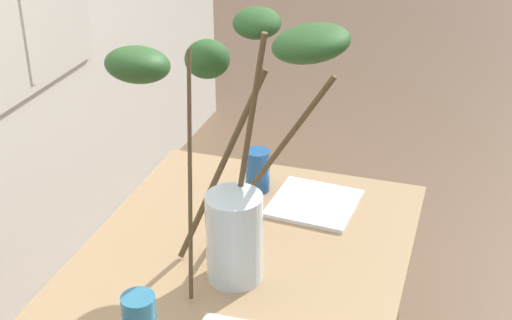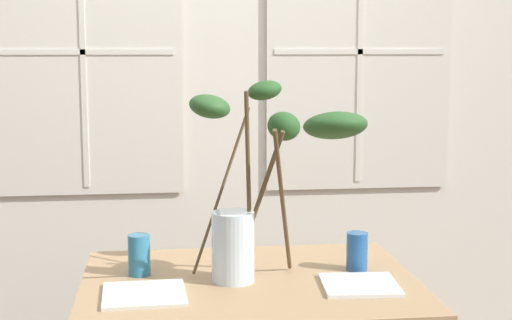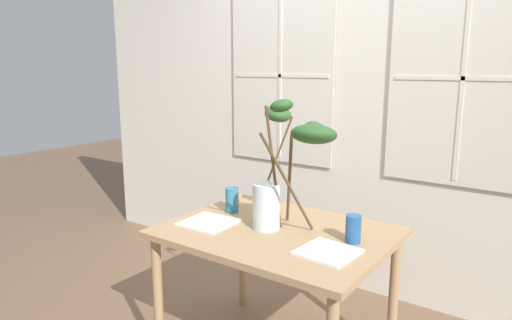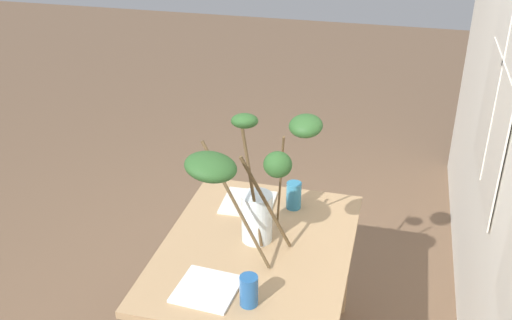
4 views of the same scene
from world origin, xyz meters
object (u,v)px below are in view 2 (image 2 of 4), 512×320
object	(u,v)px
dining_table	(250,303)
plate_square_left	(144,294)
plate_square_right	(360,285)
vase_with_branches	(263,178)
drinking_glass_blue_left	(139,255)
drinking_glass_blue_right	(357,251)

from	to	relation	value
dining_table	plate_square_left	distance (m)	0.39
plate_square_left	plate_square_right	world-z (taller)	same
vase_with_branches	plate_square_right	bearing A→B (deg)	-21.17
drinking_glass_blue_left	dining_table	bearing A→B (deg)	-14.90
dining_table	plate_square_right	xyz separation A→B (m)	(0.35, -0.12, 0.09)
vase_with_branches	drinking_glass_blue_right	bearing A→B (deg)	11.74
drinking_glass_blue_right	plate_square_right	xyz separation A→B (m)	(-0.04, -0.19, -0.06)
plate_square_left	drinking_glass_blue_right	bearing A→B (deg)	15.27
dining_table	plate_square_left	bearing A→B (deg)	-159.13
drinking_glass_blue_left	drinking_glass_blue_right	distance (m)	0.76
drinking_glass_blue_left	plate_square_left	size ratio (longest dim) A/B	0.54
drinking_glass_blue_left	plate_square_right	distance (m)	0.76
vase_with_branches	plate_square_left	size ratio (longest dim) A/B	2.63
dining_table	drinking_glass_blue_left	distance (m)	0.41
drinking_glass_blue_left	plate_square_right	xyz separation A→B (m)	(0.72, -0.22, -0.06)
drinking_glass_blue_right	vase_with_branches	bearing A→B (deg)	-168.26
dining_table	vase_with_branches	distance (m)	0.43
drinking_glass_blue_right	drinking_glass_blue_left	bearing A→B (deg)	177.68
drinking_glass_blue_left	plate_square_left	xyz separation A→B (m)	(0.02, -0.23, -0.07)
drinking_glass_blue_left	plate_square_right	bearing A→B (deg)	-16.97
dining_table	drinking_glass_blue_right	distance (m)	0.42
drinking_glass_blue_right	plate_square_right	bearing A→B (deg)	-101.22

